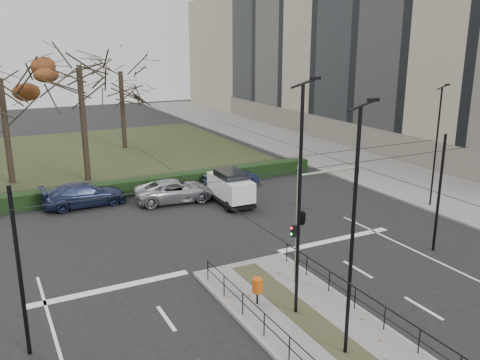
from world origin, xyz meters
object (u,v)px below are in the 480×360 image
(parked_car_fourth, at_px, (175,191))
(white_van, at_px, (231,187))
(bare_tree_near, at_px, (80,76))
(traffic_light, at_px, (304,215))
(rust_tree, at_px, (0,79))
(streetlamp_median_near, at_px, (353,232))
(litter_bin, at_px, (257,286))
(bare_tree_center, at_px, (121,77))
(streetlamp_median_far, at_px, (300,200))
(streetlamp_sidewalk, at_px, (436,145))
(parked_car_third, at_px, (84,194))
(parked_car_fifth, at_px, (232,177))

(parked_car_fourth, bearing_deg, white_van, -119.42)
(white_van, xyz_separation_m, bare_tree_near, (-7.15, 9.88, 6.66))
(traffic_light, xyz_separation_m, rust_tree, (-10.09, 23.21, 4.51))
(rust_tree, bearing_deg, streetlamp_median_near, -73.40)
(parked_car_fourth, bearing_deg, bare_tree_near, 34.94)
(white_van, bearing_deg, bare_tree_near, 125.88)
(litter_bin, bearing_deg, bare_tree_near, 95.76)
(parked_car_fourth, distance_m, bare_tree_center, 19.14)
(white_van, relative_size, bare_tree_near, 0.37)
(streetlamp_median_far, distance_m, streetlamp_sidewalk, 16.59)
(streetlamp_median_far, relative_size, bare_tree_near, 0.81)
(streetlamp_median_far, xyz_separation_m, streetlamp_sidewalk, (14.95, 7.15, -0.69))
(white_van, height_order, rust_tree, rust_tree)
(streetlamp_sidewalk, bearing_deg, parked_car_third, 152.02)
(parked_car_fifth, bearing_deg, traffic_light, 162.18)
(parked_car_third, distance_m, bare_tree_near, 9.31)
(litter_bin, bearing_deg, parked_car_fourth, 82.54)
(streetlamp_sidewalk, xyz_separation_m, rust_tree, (-23.36, 18.18, 3.68))
(parked_car_fifth, bearing_deg, streetlamp_median_near, 161.47)
(parked_car_fifth, bearing_deg, parked_car_fourth, 104.46)
(parked_car_third, bearing_deg, parked_car_fifth, -92.62)
(parked_car_fourth, height_order, bare_tree_near, bare_tree_near)
(streetlamp_median_far, bearing_deg, litter_bin, 128.78)
(traffic_light, bearing_deg, parked_car_fifth, 74.84)
(white_van, bearing_deg, traffic_light, -100.85)
(litter_bin, bearing_deg, rust_tree, 107.05)
(bare_tree_center, bearing_deg, streetlamp_median_near, -93.58)
(streetlamp_median_far, bearing_deg, streetlamp_median_near, -89.31)
(rust_tree, height_order, parked_car_fifth, rust_tree)
(bare_tree_near, bearing_deg, parked_car_third, -103.24)
(parked_car_fifth, bearing_deg, white_van, 150.05)
(bare_tree_center, bearing_deg, parked_car_fourth, -94.63)
(parked_car_third, relative_size, parked_car_fifth, 1.30)
(bare_tree_near, height_order, parked_car_fifth, bare_tree_near)
(streetlamp_median_far, xyz_separation_m, rust_tree, (-8.40, 25.34, 2.99))
(parked_car_third, xyz_separation_m, bare_tree_near, (1.39, 5.90, 7.07))
(white_van, bearing_deg, rust_tree, 136.29)
(streetlamp_median_far, relative_size, white_van, 2.21)
(streetlamp_sidewalk, xyz_separation_m, white_van, (-11.07, 6.44, -2.86))
(streetlamp_median_near, relative_size, parked_car_third, 1.63)
(parked_car_fourth, relative_size, white_van, 1.29)
(traffic_light, distance_m, rust_tree, 25.70)
(streetlamp_sidewalk, relative_size, parked_car_fifth, 1.90)
(rust_tree, height_order, bare_tree_center, rust_tree)
(parked_car_fourth, height_order, parked_car_fifth, parked_car_fourth)
(parked_car_fourth, xyz_separation_m, bare_tree_center, (1.46, 18.05, 6.17))
(parked_car_third, distance_m, parked_car_fifth, 10.45)
(traffic_light, xyz_separation_m, white_van, (2.20, 11.46, -2.02))
(litter_bin, height_order, white_van, white_van)
(traffic_light, relative_size, parked_car_fifth, 1.30)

